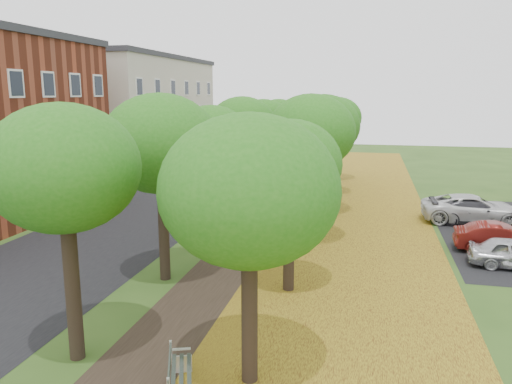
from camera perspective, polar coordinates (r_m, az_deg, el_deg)
The scene contains 11 objects.
ground at distance 14.08m, azimuth -11.67°, elevation -19.03°, with size 120.00×120.00×0.00m, color #2D4C19.
street_asphalt at distance 29.80m, azimuth -12.91°, elevation -2.70°, with size 8.00×70.00×0.01m, color black.
footpath at distance 27.44m, azimuth 1.37°, elevation -3.62°, with size 3.20×70.00×0.01m, color black.
leaf_verge at distance 26.93m, azimuth 11.88°, elevation -4.15°, with size 7.50×70.00×0.01m, color gold.
tree_row_west at distance 27.13m, azimuth -3.17°, elevation 6.72°, with size 4.01×34.01×6.64m.
tree_row_east at distance 26.21m, azimuth 7.04°, elevation 6.49°, with size 4.01×34.01×6.64m.
building_cream at distance 49.34m, azimuth -14.12°, elevation 8.80°, with size 10.30×20.30×10.40m.
bench at distance 12.79m, azimuth -8.83°, elevation -19.91°, with size 1.15×1.93×0.88m.
car_red at distance 24.94m, azimuth 26.22°, elevation -4.79°, with size 1.38×3.96×1.30m, color maroon.
car_grey at distance 29.73m, azimuth 23.68°, elevation -2.08°, with size 1.89×4.66×1.35m, color #333338.
car_white at distance 29.99m, azimuth 23.59°, elevation -1.79°, with size 2.53×5.49×1.53m, color silver.
Camera 1 is at (5.28, -10.99, 7.05)m, focal length 35.00 mm.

